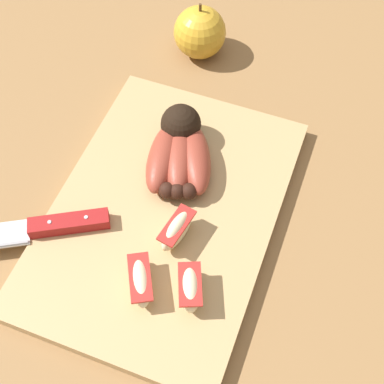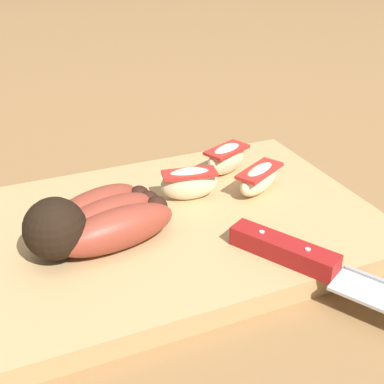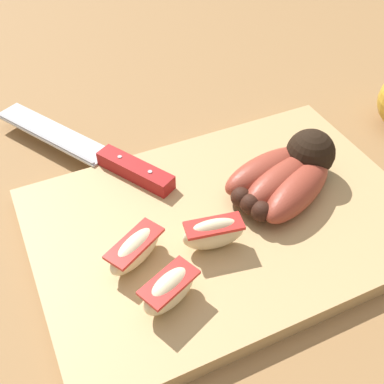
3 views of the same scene
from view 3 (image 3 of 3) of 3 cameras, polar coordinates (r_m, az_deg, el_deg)
ground_plane at (r=0.53m, az=1.90°, el=-4.05°), size 6.00×6.00×0.00m
cutting_board at (r=0.52m, az=4.04°, el=-3.67°), size 0.41×0.28×0.02m
banana_bunch at (r=0.54m, az=11.23°, el=2.01°), size 0.14×0.11×0.06m
chefs_knife at (r=0.59m, az=-10.34°, el=4.14°), size 0.16×0.26×0.02m
apple_wedge_near at (r=0.47m, az=-6.73°, el=-6.77°), size 0.07×0.05×0.03m
apple_wedge_middle at (r=0.43m, az=-2.69°, el=-11.46°), size 0.06×0.05×0.04m
apple_wedge_far at (r=0.47m, az=2.57°, el=-4.90°), size 0.06×0.03×0.04m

